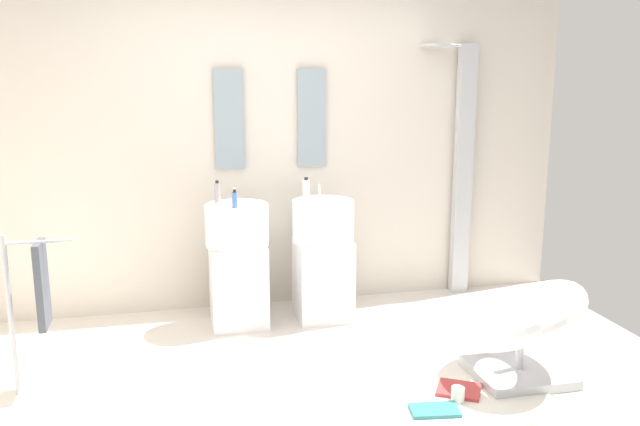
# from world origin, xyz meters

# --- Properties ---
(ground_plane) EXTENTS (4.80, 3.60, 0.04)m
(ground_plane) POSITION_xyz_m (0.00, 0.00, -0.02)
(ground_plane) COLOR silver
(rear_partition) EXTENTS (4.80, 0.10, 2.60)m
(rear_partition) POSITION_xyz_m (0.00, 1.65, 1.30)
(rear_partition) COLOR beige
(rear_partition) RESTS_ON ground_plane
(pedestal_sink_left) EXTENTS (0.46, 0.46, 1.00)m
(pedestal_sink_left) POSITION_xyz_m (-0.32, 1.18, 0.48)
(pedestal_sink_left) COLOR white
(pedestal_sink_left) RESTS_ON ground_plane
(pedestal_sink_right) EXTENTS (0.46, 0.46, 1.00)m
(pedestal_sink_right) POSITION_xyz_m (0.32, 1.18, 0.48)
(pedestal_sink_right) COLOR white
(pedestal_sink_right) RESTS_ON ground_plane
(vanity_mirror_left) EXTENTS (0.22, 0.03, 0.75)m
(vanity_mirror_left) POSITION_xyz_m (-0.32, 1.58, 1.48)
(vanity_mirror_left) COLOR #8C9EA8
(vanity_mirror_right) EXTENTS (0.22, 0.03, 0.75)m
(vanity_mirror_right) POSITION_xyz_m (0.32, 1.58, 1.48)
(vanity_mirror_right) COLOR #8C9EA8
(shower_column) EXTENTS (0.49, 0.24, 2.05)m
(shower_column) POSITION_xyz_m (1.56, 1.53, 1.08)
(shower_column) COLOR #B7BABF
(shower_column) RESTS_ON ground_plane
(lounge_chair) EXTENTS (1.09, 1.09, 0.65)m
(lounge_chair) POSITION_xyz_m (1.25, -0.07, 0.35)
(lounge_chair) COLOR #B7BABF
(lounge_chair) RESTS_ON ground_plane
(towel_rack) EXTENTS (0.37, 0.22, 0.95)m
(towel_rack) POSITION_xyz_m (-1.53, 0.37, 0.63)
(towel_rack) COLOR #B7BABF
(towel_rack) RESTS_ON ground_plane
(area_rug) EXTENTS (1.24, 0.61, 0.01)m
(area_rug) POSITION_xyz_m (0.69, -0.30, 0.01)
(area_rug) COLOR white
(area_rug) RESTS_ON ground_plane
(magazine_red) EXTENTS (0.32, 0.31, 0.02)m
(magazine_red) POSITION_xyz_m (0.81, -0.18, 0.02)
(magazine_red) COLOR #B73838
(magazine_red) RESTS_ON area_rug
(magazine_teal) EXTENTS (0.28, 0.19, 0.02)m
(magazine_teal) POSITION_xyz_m (0.58, -0.37, 0.02)
(magazine_teal) COLOR teal
(magazine_teal) RESTS_ON area_rug
(coffee_mug) EXTENTS (0.08, 0.08, 0.09)m
(coffee_mug) POSITION_xyz_m (0.75, -0.29, 0.05)
(coffee_mug) COLOR white
(coffee_mug) RESTS_ON area_rug
(soap_bottle_blue) EXTENTS (0.04, 0.04, 0.13)m
(soap_bottle_blue) POSITION_xyz_m (-0.34, 1.07, 0.96)
(soap_bottle_blue) COLOR #4C72B7
(soap_bottle_blue) RESTS_ON pedestal_sink_left
(soap_bottle_white) EXTENTS (0.05, 0.05, 0.18)m
(soap_bottle_white) POSITION_xyz_m (0.18, 1.14, 0.99)
(soap_bottle_white) COLOR white
(soap_bottle_white) RESTS_ON pedestal_sink_right
(soap_bottle_grey) EXTENTS (0.04, 0.04, 0.16)m
(soap_bottle_grey) POSITION_xyz_m (-0.44, 1.29, 0.98)
(soap_bottle_grey) COLOR #99999E
(soap_bottle_grey) RESTS_ON pedestal_sink_left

